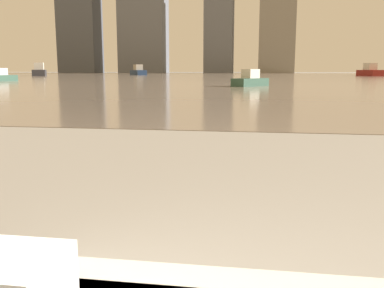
# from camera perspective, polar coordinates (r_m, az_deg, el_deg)

# --- Properties ---
(towel_stack) EXTENTS (0.24, 0.22, 0.12)m
(towel_stack) POSITION_cam_1_polar(r_m,az_deg,el_deg) (1.02, -23.96, -16.60)
(towel_stack) COLOR white
(towel_stack) RESTS_ON bathtub
(harbor_water) EXTENTS (180.00, 110.00, 0.01)m
(harbor_water) POSITION_cam_1_polar(r_m,az_deg,el_deg) (61.99, 8.74, 8.90)
(harbor_water) COLOR gray
(harbor_water) RESTS_ON ground_plane
(harbor_boat_0) EXTENTS (2.24, 2.78, 1.01)m
(harbor_boat_0) POSITION_cam_1_polar(r_m,az_deg,el_deg) (26.12, 7.79, 8.43)
(harbor_boat_0) COLOR #335647
(harbor_boat_0) RESTS_ON harbor_water
(harbor_boat_1) EXTENTS (3.90, 5.59, 1.99)m
(harbor_boat_1) POSITION_cam_1_polar(r_m,az_deg,el_deg) (70.29, -19.68, 9.13)
(harbor_boat_1) COLOR #2D2D33
(harbor_boat_1) RESTS_ON harbor_water
(harbor_boat_2) EXTENTS (1.79, 3.10, 1.10)m
(harbor_boat_2) POSITION_cam_1_polar(r_m,az_deg,el_deg) (39.91, -24.25, 8.19)
(harbor_boat_2) COLOR #335647
(harbor_boat_2) RESTS_ON harbor_water
(harbor_boat_4) EXTENTS (4.02, 4.98, 1.82)m
(harbor_boat_4) POSITION_cam_1_polar(r_m,az_deg,el_deg) (76.29, -7.19, 9.59)
(harbor_boat_4) COLOR navy
(harbor_boat_4) RESTS_ON harbor_water
(harbor_boat_5) EXTENTS (3.02, 5.40, 1.92)m
(harbor_boat_5) POSITION_cam_1_polar(r_m,az_deg,el_deg) (70.47, 22.62, 8.92)
(harbor_boat_5) COLOR maroon
(harbor_boat_5) RESTS_ON harbor_water
(skyline_tower_2) EXTENTS (7.60, 6.93, 23.87)m
(skyline_tower_2) POSITION_cam_1_polar(r_m,az_deg,el_deg) (119.03, 3.64, 15.19)
(skyline_tower_2) COLOR slate
(skyline_tower_2) RESTS_ON ground_plane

